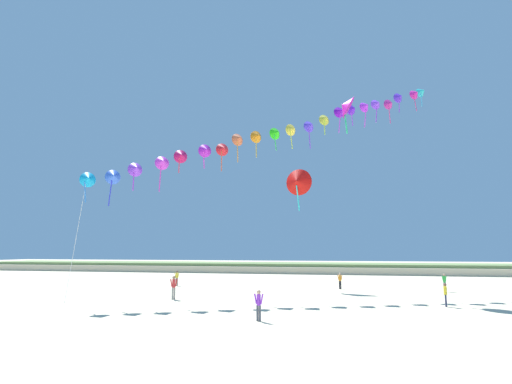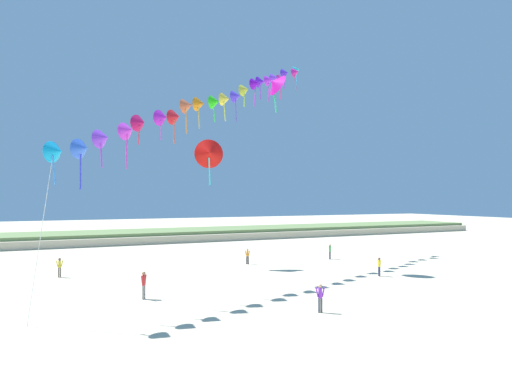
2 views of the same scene
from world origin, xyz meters
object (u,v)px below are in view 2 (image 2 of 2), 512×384
object	(u,v)px
person_near_right	(247,255)
person_mid_center	(60,266)
person_far_center	(144,283)
large_kite_mid_trail	(275,83)
large_kite_low_lead	(209,153)
person_far_left	(330,250)
person_near_left	(379,265)
person_far_right	(320,296)

from	to	relation	value
person_near_right	person_mid_center	bearing A→B (deg)	-179.52
person_near_right	person_far_center	xyz separation A→B (m)	(-12.06, -10.90, 0.13)
person_near_right	large_kite_mid_trail	distance (m)	16.19
person_near_right	person_mid_center	xyz separation A→B (m)	(-16.52, -0.14, 0.02)
person_far_center	large_kite_low_lead	xyz separation A→B (m)	(8.19, 10.85, 9.44)
person_far_left	large_kite_low_lead	distance (m)	16.09
person_near_left	person_far_left	world-z (taller)	person_far_left
person_far_right	person_far_center	distance (m)	11.09
person_near_right	person_far_right	world-z (taller)	person_far_right
person_near_right	person_far_center	distance (m)	16.26
person_mid_center	person_near_right	bearing A→B (deg)	0.48
person_near_right	person_mid_center	distance (m)	16.52
person_far_center	person_near_left	bearing A→B (deg)	0.70
person_near_right	person_far_left	distance (m)	9.09
person_mid_center	large_kite_low_lead	world-z (taller)	large_kite_low_lead
large_kite_low_lead	person_near_right	bearing A→B (deg)	0.79
large_kite_low_lead	person_near_left	bearing A→B (deg)	-44.67
person_far_right	person_mid_center	bearing A→B (deg)	124.51
person_far_right	person_far_center	xyz separation A→B (m)	(-8.13, 7.54, 0.08)
person_far_center	person_mid_center	bearing A→B (deg)	112.48
person_near_left	large_kite_low_lead	world-z (taller)	large_kite_low_lead
person_near_left	person_far_left	size ratio (longest dim) A/B	0.96
person_near_right	large_kite_low_lead	bearing A→B (deg)	-179.21
person_far_right	person_near_right	bearing A→B (deg)	77.97
person_mid_center	large_kite_mid_trail	world-z (taller)	large_kite_mid_trail
person_mid_center	large_kite_mid_trail	size ratio (longest dim) A/B	0.42
person_far_center	large_kite_mid_trail	world-z (taller)	large_kite_mid_trail
person_far_left	person_near_left	bearing A→B (deg)	-102.30
person_mid_center	person_far_center	size ratio (longest dim) A/B	0.89
person_near_left	person_mid_center	bearing A→B (deg)	155.76
person_near_right	person_far_left	bearing A→B (deg)	-3.41
person_mid_center	large_kite_mid_trail	distance (m)	23.78
person_far_left	person_mid_center	bearing A→B (deg)	179.10
person_far_left	person_far_center	size ratio (longest dim) A/B	0.91
person_near_right	large_kite_mid_trail	xyz separation A→B (m)	(0.98, -3.79, 15.71)
person_near_right	large_kite_low_lead	distance (m)	10.33
person_far_left	large_kite_mid_trail	bearing A→B (deg)	-158.16
large_kite_mid_trail	person_far_right	bearing A→B (deg)	-108.51
person_mid_center	person_far_center	world-z (taller)	person_far_center
person_near_left	person_mid_center	size ratio (longest dim) A/B	0.98
person_far_center	large_kite_mid_trail	bearing A→B (deg)	28.62
person_near_left	person_near_right	world-z (taller)	person_near_left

